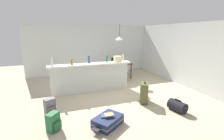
{
  "coord_description": "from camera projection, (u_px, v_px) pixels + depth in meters",
  "views": [
    {
      "loc": [
        -1.81,
        -5.26,
        2.16
      ],
      "look_at": [
        0.15,
        0.38,
        0.74
      ],
      "focal_mm": 25.75,
      "sensor_mm": 36.0,
      "label": 1
    }
  ],
  "objects": [
    {
      "name": "bar_countertop",
      "position": [
        91.0,
        64.0,
        5.74
      ],
      "size": [
        2.96,
        0.4,
        0.05
      ],
      "primitive_type": "cube",
      "color": "white",
      "rests_on": "partition_half_wall"
    },
    {
      "name": "backpack_green",
      "position": [
        53.0,
        122.0,
        3.57
      ],
      "size": [
        0.34,
        0.34,
        0.42
      ],
      "color": "#286B3D",
      "rests_on": "ground_plane"
    },
    {
      "name": "ground_plane",
      "position": [
        112.0,
        93.0,
        5.91
      ],
      "size": [
        13.0,
        13.0,
        0.05
      ],
      "primitive_type": "cube",
      "color": "#BCAD8E"
    },
    {
      "name": "wall_back",
      "position": [
        93.0,
        50.0,
        8.42
      ],
      "size": [
        6.6,
        0.1,
        2.5
      ],
      "primitive_type": "cube",
      "color": "silver",
      "rests_on": "ground_plane"
    },
    {
      "name": "book_stack",
      "position": [
        107.0,
        115.0,
        3.76
      ],
      "size": [
        0.31,
        0.22,
        0.07
      ],
      "color": "#334C99",
      "rests_on": "suitcase_flat_navy"
    },
    {
      "name": "dining_chair_near_partition",
      "position": [
        121.0,
        70.0,
        7.02
      ],
      "size": [
        0.47,
        0.47,
        0.93
      ],
      "color": "black",
      "rests_on": "ground_plane"
    },
    {
      "name": "grocery_bag",
      "position": [
        118.0,
        59.0,
        6.03
      ],
      "size": [
        0.26,
        0.18,
        0.22
      ],
      "primitive_type": "cube",
      "color": "beige",
      "rests_on": "bar_countertop"
    },
    {
      "name": "bottle_green",
      "position": [
        107.0,
        59.0,
        5.9
      ],
      "size": [
        0.06,
        0.06,
        0.26
      ],
      "primitive_type": "cylinder",
      "color": "#2D6B38",
      "rests_on": "bar_countertop"
    },
    {
      "name": "wall_right",
      "position": [
        176.0,
        54.0,
        6.87
      ],
      "size": [
        0.1,
        6.0,
        2.5
      ],
      "primitive_type": "cube",
      "color": "silver",
      "rests_on": "ground_plane"
    },
    {
      "name": "duffel_bag_black",
      "position": [
        177.0,
        106.0,
        4.47
      ],
      "size": [
        0.39,
        0.53,
        0.34
      ],
      "color": "black",
      "rests_on": "ground_plane"
    },
    {
      "name": "backpack_grey",
      "position": [
        50.0,
        106.0,
        4.33
      ],
      "size": [
        0.33,
        0.31,
        0.42
      ],
      "color": "slate",
      "rests_on": "ground_plane"
    },
    {
      "name": "bottle_blue",
      "position": [
        89.0,
        60.0,
        5.78
      ],
      "size": [
        0.08,
        0.08,
        0.27
      ],
      "primitive_type": "cylinder",
      "color": "#284C89",
      "rests_on": "bar_countertop"
    },
    {
      "name": "suitcase_upright_olive",
      "position": [
        144.0,
        92.0,
        4.99
      ],
      "size": [
        0.44,
        0.5,
        0.67
      ],
      "color": "#51562D",
      "rests_on": "ground_plane"
    },
    {
      "name": "suitcase_flat_navy",
      "position": [
        108.0,
        121.0,
        3.79
      ],
      "size": [
        0.87,
        0.8,
        0.22
      ],
      "color": "#1E284C",
      "rests_on": "ground_plane"
    },
    {
      "name": "bottle_white",
      "position": [
        123.0,
        58.0,
        6.15
      ],
      "size": [
        0.07,
        0.07,
        0.27
      ],
      "primitive_type": "cylinder",
      "color": "silver",
      "rests_on": "bar_countertop"
    },
    {
      "name": "pendant_lamp",
      "position": [
        119.0,
        38.0,
        7.19
      ],
      "size": [
        0.34,
        0.34,
        0.73
      ],
      "color": "black"
    },
    {
      "name": "dining_table",
      "position": [
        119.0,
        65.0,
        7.55
      ],
      "size": [
        1.1,
        0.8,
        0.74
      ],
      "color": "#4C331E",
      "rests_on": "ground_plane"
    },
    {
      "name": "dining_chair_far_side",
      "position": [
        114.0,
        65.0,
        8.11
      ],
      "size": [
        0.4,
        0.4,
        0.93
      ],
      "color": "black",
      "rests_on": "ground_plane"
    },
    {
      "name": "partition_half_wall",
      "position": [
        91.0,
        78.0,
        5.87
      ],
      "size": [
        2.8,
        0.2,
        1.0
      ],
      "primitive_type": "cube",
      "color": "silver",
      "rests_on": "ground_plane"
    },
    {
      "name": "bottle_clear",
      "position": [
        52.0,
        62.0,
        5.25
      ],
      "size": [
        0.06,
        0.06,
        0.29
      ],
      "primitive_type": "cylinder",
      "color": "silver",
      "rests_on": "bar_countertop"
    },
    {
      "name": "bottle_amber",
      "position": [
        72.0,
        62.0,
        5.48
      ],
      "size": [
        0.07,
        0.07,
        0.21
      ],
      "primitive_type": "cylinder",
      "color": "#9E661E",
      "rests_on": "bar_countertop"
    }
  ]
}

